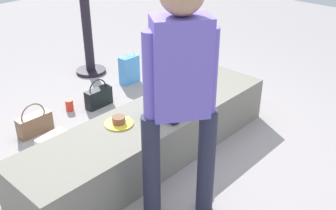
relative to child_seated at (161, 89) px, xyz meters
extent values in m
plane|color=gray|center=(-0.07, 0.03, -0.61)|extent=(12.00, 12.00, 0.00)
cube|color=gray|center=(-0.07, 0.03, -0.41)|extent=(2.37, 0.59, 0.40)
cylinder|color=navy|center=(-0.05, -0.09, -0.18)|extent=(0.09, 0.25, 0.08)
cylinder|color=navy|center=(0.06, -0.09, -0.18)|extent=(0.09, 0.25, 0.08)
cube|color=#458EDF|center=(0.00, 0.02, -0.03)|extent=(0.22, 0.14, 0.28)
sphere|color=tan|center=(0.00, 0.02, 0.19)|extent=(0.16, 0.16, 0.16)
cylinder|color=tan|center=(-0.12, 0.01, -0.04)|extent=(0.05, 0.05, 0.21)
cylinder|color=tan|center=(0.11, 0.03, -0.04)|extent=(0.05, 0.05, 0.21)
cylinder|color=#26283D|center=(-0.28, -0.67, -0.22)|extent=(0.12, 0.12, 0.78)
cylinder|color=#26283D|center=(-0.57, -0.46, -0.22)|extent=(0.12, 0.12, 0.78)
cube|color=#6B59C4|center=(-0.43, -0.57, 0.46)|extent=(0.38, 0.35, 0.59)
cylinder|color=#6B59C4|center=(-0.28, -0.67, 0.41)|extent=(0.09, 0.09, 0.56)
cylinder|color=#6B59C4|center=(-0.57, -0.46, 0.41)|extent=(0.09, 0.09, 0.56)
cylinder|color=yellow|center=(-0.35, 0.11, -0.21)|extent=(0.22, 0.22, 0.01)
cylinder|color=brown|center=(-0.35, 0.11, -0.18)|extent=(0.10, 0.10, 0.05)
cylinder|color=brown|center=(-0.35, 0.11, -0.15)|extent=(0.10, 0.10, 0.01)
cube|color=silver|center=(-0.29, 0.10, -0.20)|extent=(0.11, 0.04, 0.00)
cube|color=#4C99E0|center=(0.81, 1.27, -0.45)|extent=(0.22, 0.12, 0.32)
torus|color=white|center=(0.76, 1.27, -0.29)|extent=(0.09, 0.01, 0.09)
torus|color=white|center=(0.86, 1.27, -0.29)|extent=(0.09, 0.01, 0.09)
cylinder|color=black|center=(0.68, 1.85, -0.59)|extent=(0.36, 0.36, 0.04)
cylinder|color=black|center=(0.68, 1.85, -0.03)|extent=(0.11, 0.11, 1.08)
cylinder|color=silver|center=(-1.00, 0.55, -0.54)|extent=(0.07, 0.07, 0.15)
cone|color=silver|center=(-1.00, 0.55, -0.45)|extent=(0.06, 0.06, 0.03)
cylinder|color=white|center=(-1.00, 0.55, -0.43)|extent=(0.03, 0.03, 0.01)
cylinder|color=red|center=(-0.07, 1.22, -0.55)|extent=(0.08, 0.08, 0.11)
cube|color=white|center=(-0.56, 0.64, -0.54)|extent=(0.31, 0.34, 0.14)
cube|color=black|center=(0.19, 1.07, -0.51)|extent=(0.29, 0.10, 0.19)
torus|color=black|center=(0.19, 1.07, -0.42)|extent=(0.21, 0.01, 0.21)
cube|color=brown|center=(-0.54, 1.07, -0.52)|extent=(0.32, 0.11, 0.18)
torus|color=brown|center=(-0.54, 1.07, -0.43)|extent=(0.24, 0.01, 0.24)
camera|label=1|loc=(-2.01, -1.93, 1.32)|focal=42.55mm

